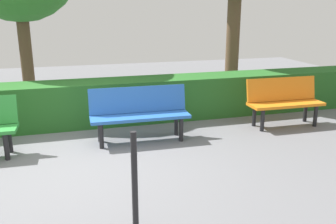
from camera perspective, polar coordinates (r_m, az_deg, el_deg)
name	(u,v)px	position (r m, az deg, el deg)	size (l,w,h in m)	color
ground_plane	(72,164)	(5.27, -14.82, -7.85)	(18.05, 18.05, 0.00)	slate
bench_orange	(284,100)	(6.92, 17.65, 1.85)	(1.37, 0.49, 0.86)	orange
bench_blue	(139,111)	(5.86, -4.49, 0.11)	(1.58, 0.49, 0.86)	blue
hedge_row	(133,100)	(6.93, -5.46, 1.87)	(14.05, 0.73, 0.79)	#266023
railing_post_mid	(135,181)	(3.53, -5.23, -10.74)	(0.06, 0.06, 1.00)	black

